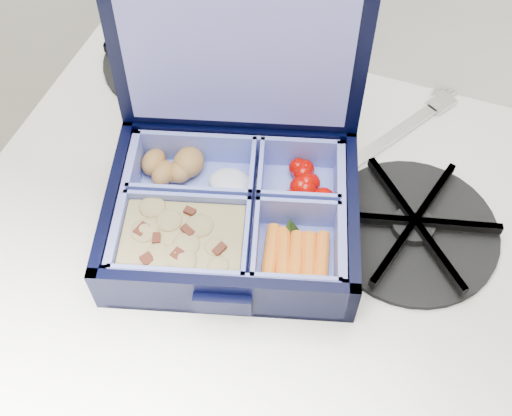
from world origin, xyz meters
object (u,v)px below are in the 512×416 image
at_px(burner_grate, 413,225).
at_px(fork, 383,143).
at_px(bento_box, 232,215).
at_px(stove, 264,380).

distance_m(burner_grate, fork, 0.11).
bearing_deg(fork, bento_box, -94.43).
height_order(bento_box, burner_grate, bento_box).
relative_size(burner_grate, fork, 0.87).
bearing_deg(burner_grate, bento_box, -160.23).
bearing_deg(burner_grate, stove, -164.61).
bearing_deg(stove, burner_grate, 15.39).
distance_m(stove, fork, 0.49).
bearing_deg(bento_box, fork, 38.59).
relative_size(stove, fork, 4.58).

